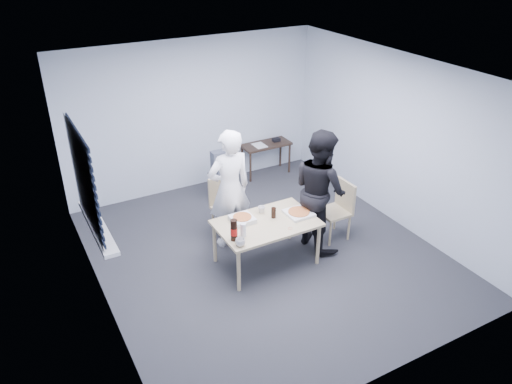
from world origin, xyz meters
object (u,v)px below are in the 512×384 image
stool (221,180)px  mug_a (240,242)px  person_white (230,189)px  person_black (320,190)px  chair_far (225,202)px  soda_bottle (234,230)px  mug_b (262,210)px  dining_table (266,226)px  side_table (266,148)px  backpack (221,163)px  chair_right (339,206)px

stool → mug_a: size_ratio=3.85×
person_white → person_black: (1.10, -0.62, 0.00)m
chair_far → person_white: (-0.06, -0.31, 0.37)m
chair_far → soda_bottle: 1.27m
person_white → person_black: same height
mug_a → person_white: bearing=70.8°
mug_b → dining_table: bearing=-104.8°
side_table → backpack: bearing=-155.6°
dining_table → backpack: backpack is taller
mug_a → backpack: bearing=70.5°
person_black → mug_b: bearing=77.2°
chair_far → person_black: size_ratio=0.50×
person_black → backpack: size_ratio=4.19×
person_white → mug_a: size_ratio=14.39×
backpack → mug_a: backpack is taller
mug_b → side_table: bearing=58.8°
chair_right → chair_far: bearing=147.1°
stool → mug_b: bearing=-95.8°
person_black → mug_b: (-0.83, 0.19, -0.19)m
dining_table → mug_b: 0.29m
stool → person_white: bearing=-109.5°
chair_right → soda_bottle: size_ratio=3.07×
person_white → chair_far: bearing=-101.5°
person_white → chair_right: bearing=157.6°
mug_b → soda_bottle: (-0.64, -0.43, 0.09)m
person_white → soda_bottle: size_ratio=6.10×
dining_table → mug_b: size_ratio=13.37×
person_black → soda_bottle: bearing=99.3°
person_white → soda_bottle: 0.94m
side_table → stool: 1.29m
chair_far → mug_a: bearing=-107.5°
chair_far → mug_b: (0.21, -0.74, 0.18)m
dining_table → soda_bottle: 0.63m
chair_far → stool: 1.04m
mug_a → soda_bottle: bearing=93.9°
person_white → side_table: 2.43m
mug_b → soda_bottle: 0.77m
stool → soda_bottle: soda_bottle is taller
chair_right → soda_bottle: bearing=-172.3°
chair_far → person_black: bearing=-41.7°
stool → backpack: size_ratio=1.12×
mug_b → chair_far: bearing=105.9°
person_black → backpack: bearing=19.4°
side_table → mug_a: bearing=-125.2°
person_black → side_table: person_black is taller
stool → side_table: bearing=23.9°
backpack → stool: bearing=114.3°
mug_a → dining_table: bearing=30.1°
chair_right → backpack: (-1.03, 1.86, 0.17)m
chair_right → backpack: backpack is taller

